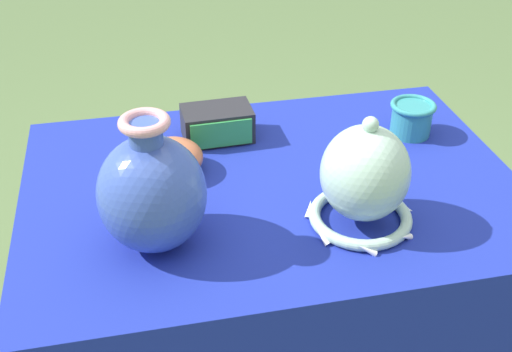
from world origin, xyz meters
TOP-DOWN VIEW (x-y plane):
  - display_table at (0.00, -0.02)m, footprint 1.01×0.71m
  - vase_tall_bulbous at (-0.24, -0.15)m, footprint 0.19×0.19m
  - vase_dome_bell at (0.13, -0.16)m, footprint 0.20×0.21m
  - mosaic_tile_box at (-0.08, 0.20)m, footprint 0.16×0.11m
  - bowl_shallow_terracotta at (-0.20, 0.08)m, footprint 0.13×0.13m
  - cup_wide_teal at (0.35, 0.13)m, footprint 0.10×0.10m

SIDE VIEW (x-z plane):
  - display_table at x=0.00m, z-range 0.29..1.05m
  - bowl_shallow_terracotta at x=-0.20m, z-range 0.76..0.83m
  - mosaic_tile_box at x=-0.08m, z-range 0.76..0.83m
  - cup_wide_teal at x=0.35m, z-range 0.76..0.84m
  - vase_dome_bell at x=0.13m, z-range 0.74..0.96m
  - vase_tall_bulbous at x=-0.24m, z-range 0.74..0.99m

